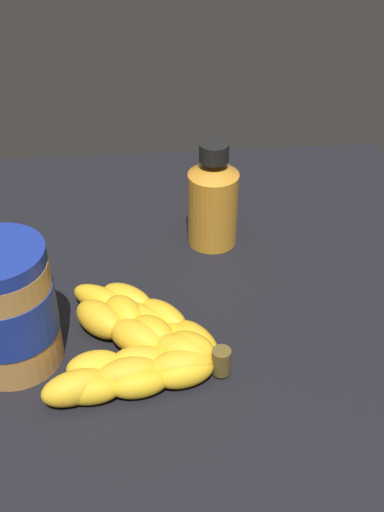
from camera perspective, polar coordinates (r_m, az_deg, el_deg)
ground_plane at (r=78.52cm, az=-1.01°, el=-3.54°), size 73.81×71.35×3.17cm
banana_bunch at (r=67.53cm, az=-4.37°, el=-8.04°), size 19.65×19.48×3.78cm
peanut_butter_jar at (r=66.30cm, az=-16.58°, el=-4.56°), size 10.10×10.10×14.20cm
honey_bottle at (r=81.64cm, az=1.92°, el=5.19°), size 6.63×6.63×14.50cm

